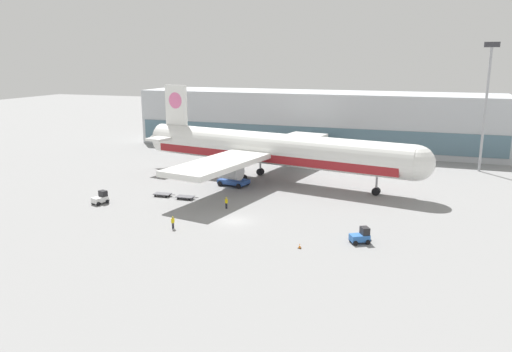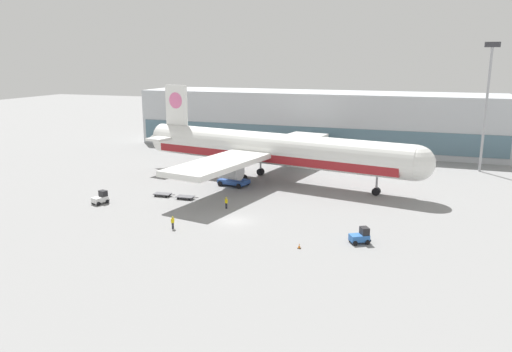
{
  "view_description": "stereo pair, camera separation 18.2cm",
  "coord_description": "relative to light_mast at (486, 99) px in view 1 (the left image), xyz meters",
  "views": [
    {
      "loc": [
        24.69,
        -61.74,
        22.14
      ],
      "look_at": [
        -0.68,
        10.78,
        4.0
      ],
      "focal_mm": 35.0,
      "sensor_mm": 36.0,
      "label": 1
    },
    {
      "loc": [
        24.86,
        -61.68,
        22.14
      ],
      "look_at": [
        -0.68,
        10.78,
        4.0
      ],
      "focal_mm": 35.0,
      "sensor_mm": 36.0,
      "label": 2
    }
  ],
  "objects": [
    {
      "name": "ground_plane",
      "position": [
        -34.78,
        -45.73,
        -14.49
      ],
      "size": [
        400.0,
        400.0,
        0.0
      ],
      "primitive_type": "plane",
      "color": "gray"
    },
    {
      "name": "light_mast",
      "position": [
        0.0,
        0.0,
        0.0
      ],
      "size": [
        2.8,
        0.5,
        25.24
      ],
      "color": "#9EA0A5",
      "rests_on": "ground_plane"
    },
    {
      "name": "airplane_main",
      "position": [
        -37.84,
        -21.63,
        -8.65
      ],
      "size": [
        57.58,
        48.65,
        17.0
      ],
      "rotation": [
        0.0,
        0.0,
        -0.19
      ],
      "color": "white",
      "rests_on": "ground_plane"
    },
    {
      "name": "traffic_cone_near",
      "position": [
        -23.67,
        -52.82,
        -14.17
      ],
      "size": [
        0.4,
        0.4,
        0.65
      ],
      "color": "black",
      "rests_on": "ground_plane"
    },
    {
      "name": "baggage_tug_foreground",
      "position": [
        -57.78,
        -44.72,
        -13.61
      ],
      "size": [
        2.25,
        2.75,
        2.0
      ],
      "rotation": [
        0.0,
        0.0,
        1.25
      ],
      "color": "silver",
      "rests_on": "ground_plane"
    },
    {
      "name": "terminal_building",
      "position": [
        -37.72,
        17.02,
        -7.5
      ],
      "size": [
        90.0,
        18.2,
        14.0
      ],
      "color": "#B2B7BC",
      "rests_on": "ground_plane"
    },
    {
      "name": "scissor_lift_loader",
      "position": [
        -42.36,
        -27.27,
        -12.55
      ],
      "size": [
        5.67,
        4.19,
        5.01
      ],
      "rotation": [
        0.0,
        0.0,
        -0.19
      ],
      "color": "#284C99",
      "rests_on": "ground_plane"
    },
    {
      "name": "ground_crew_near",
      "position": [
        -41.37,
        -51.58,
        -13.47
      ],
      "size": [
        0.32,
        0.54,
        1.74
      ],
      "rotation": [
        0.0,
        0.0,
        1.24
      ],
      "color": "black",
      "rests_on": "ground_plane"
    },
    {
      "name": "baggage_dolly_lead",
      "position": [
        -50.79,
        -37.81,
        -14.1
      ],
      "size": [
        3.73,
        1.62,
        0.48
      ],
      "rotation": [
        0.0,
        0.0,
        0.05
      ],
      "color": "#56565B",
      "rests_on": "ground_plane"
    },
    {
      "name": "baggage_tug_mid",
      "position": [
        -17.02,
        -48.59,
        -13.61
      ],
      "size": [
        2.82,
        2.54,
        2.0
      ],
      "rotation": [
        0.0,
        0.0,
        0.54
      ],
      "color": "#2D66B7",
      "rests_on": "ground_plane"
    },
    {
      "name": "ground_crew_far",
      "position": [
        -38.17,
        -40.77,
        -13.4
      ],
      "size": [
        0.54,
        0.33,
        1.83
      ],
      "rotation": [
        0.0,
        0.0,
        2.79
      ],
      "color": "black",
      "rests_on": "ground_plane"
    },
    {
      "name": "baggage_dolly_second",
      "position": [
        -46.47,
        -38.09,
        -14.1
      ],
      "size": [
        3.73,
        1.62,
        0.48
      ],
      "rotation": [
        0.0,
        0.0,
        0.05
      ],
      "color": "#56565B",
      "rests_on": "ground_plane"
    }
  ]
}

